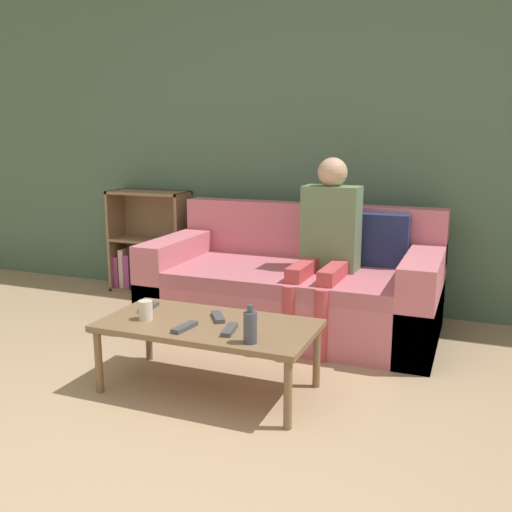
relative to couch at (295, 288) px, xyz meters
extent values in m
plane|color=tan|center=(-0.07, -2.05, -0.28)|extent=(22.00, 22.00, 0.00)
cube|color=#4C6B56|center=(-0.07, 0.62, 1.02)|extent=(12.00, 0.06, 2.60)
cube|color=#D1707F|center=(-0.01, -0.04, -0.11)|extent=(1.95, 0.99, 0.34)
cube|color=#C06775|center=(-0.01, -0.13, 0.11)|extent=(1.51, 0.81, 0.10)
cube|color=#D1707F|center=(-0.01, 0.36, 0.36)|extent=(1.95, 0.18, 0.39)
cube|color=#D1707F|center=(-0.87, -0.04, 0.02)|extent=(0.22, 0.99, 0.60)
cube|color=#D1707F|center=(0.86, -0.04, 0.02)|extent=(0.22, 0.99, 0.60)
cube|color=navy|center=(0.55, 0.21, 0.34)|extent=(0.36, 0.12, 0.36)
cube|color=#8E7051|center=(-1.77, 0.44, 0.15)|extent=(0.02, 0.28, 0.86)
cube|color=#8E7051|center=(-1.11, 0.44, 0.15)|extent=(0.02, 0.28, 0.86)
cube|color=#8E7051|center=(-1.44, 0.57, 0.15)|extent=(0.69, 0.02, 0.86)
cube|color=#8E7051|center=(-1.44, 0.44, -0.27)|extent=(0.69, 0.28, 0.02)
cube|color=#8E7051|center=(-1.44, 0.44, 0.17)|extent=(0.64, 0.28, 0.02)
cube|color=#8E7051|center=(-1.44, 0.44, 0.57)|extent=(0.69, 0.28, 0.02)
cube|color=#993D84|center=(-1.73, 0.43, -0.12)|extent=(0.05, 0.18, 0.27)
cube|color=beige|center=(-1.68, 0.42, -0.09)|extent=(0.05, 0.15, 0.33)
cube|color=#993D84|center=(-1.62, 0.44, -0.11)|extent=(0.06, 0.24, 0.30)
cube|color=#2D7A4C|center=(-1.56, 0.43, -0.11)|extent=(0.04, 0.20, 0.29)
cube|color=#232328|center=(-1.50, 0.43, -0.09)|extent=(0.05, 0.18, 0.33)
cube|color=gold|center=(-1.44, 0.43, -0.13)|extent=(0.06, 0.17, 0.27)
cube|color=#993D84|center=(-1.37, 0.43, -0.11)|extent=(0.06, 0.22, 0.29)
cube|color=beige|center=(-1.30, 0.43, -0.14)|extent=(0.07, 0.21, 0.24)
cube|color=#232328|center=(-1.22, 0.43, -0.11)|extent=(0.06, 0.17, 0.29)
cube|color=#6699A8|center=(-1.16, 0.43, -0.09)|extent=(0.06, 0.17, 0.34)
cylinder|color=brown|center=(-0.63, -1.37, -0.11)|extent=(0.04, 0.04, 0.34)
cylinder|color=brown|center=(0.41, -1.37, -0.11)|extent=(0.04, 0.04, 0.34)
cylinder|color=brown|center=(-0.63, -0.88, -0.11)|extent=(0.04, 0.04, 0.34)
cylinder|color=brown|center=(0.41, -0.88, -0.11)|extent=(0.04, 0.04, 0.34)
cube|color=brown|center=(-0.11, -1.12, 0.08)|extent=(1.12, 0.56, 0.03)
cylinder|color=#C6474C|center=(0.13, -0.52, -0.06)|extent=(0.09, 0.09, 0.44)
cylinder|color=#C6474C|center=(0.33, -0.52, -0.06)|extent=(0.09, 0.09, 0.44)
cube|color=#C6474C|center=(0.14, -0.26, 0.21)|extent=(0.11, 0.45, 0.09)
cube|color=#C6474C|center=(0.34, -0.26, 0.21)|extent=(0.11, 0.45, 0.09)
cube|color=#66845B|center=(0.25, 0.00, 0.44)|extent=(0.37, 0.21, 0.56)
sphere|color=#D1A889|center=(0.25, 0.00, 0.81)|extent=(0.19, 0.19, 0.19)
cylinder|color=silver|center=(-0.44, -1.20, 0.14)|extent=(0.07, 0.07, 0.10)
cube|color=#47474C|center=(0.05, -1.21, 0.10)|extent=(0.08, 0.18, 0.02)
cube|color=#47474C|center=(-0.09, -1.05, 0.10)|extent=(0.14, 0.17, 0.02)
cube|color=#47474C|center=(-0.53, -1.04, 0.10)|extent=(0.06, 0.17, 0.02)
cube|color=#47474C|center=(-0.18, -1.26, 0.10)|extent=(0.07, 0.17, 0.02)
cylinder|color=#424756|center=(0.20, -1.31, 0.16)|extent=(0.06, 0.06, 0.15)
cylinder|color=#424756|center=(0.20, -1.31, 0.26)|extent=(0.03, 0.03, 0.04)
camera|label=1|loc=(1.16, -3.66, 1.05)|focal=40.00mm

